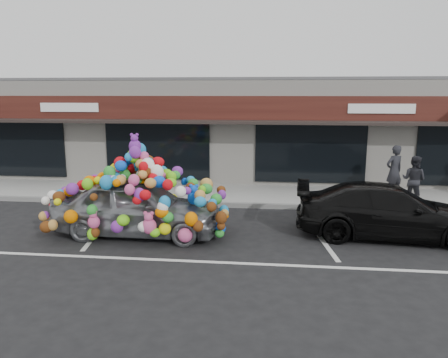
# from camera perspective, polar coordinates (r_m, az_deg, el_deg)

# --- Properties ---
(ground) EXTENTS (90.00, 90.00, 0.00)m
(ground) POSITION_cam_1_polar(r_m,az_deg,el_deg) (12.12, -1.40, -6.69)
(ground) COLOR black
(ground) RESTS_ON ground
(shop_building) EXTENTS (24.00, 7.20, 4.31)m
(shop_building) POSITION_cam_1_polar(r_m,az_deg,el_deg) (19.99, 1.92, 6.73)
(shop_building) COLOR white
(shop_building) RESTS_ON ground
(sidewalk) EXTENTS (26.00, 3.00, 0.15)m
(sidewalk) POSITION_cam_1_polar(r_m,az_deg,el_deg) (15.93, 0.58, -2.03)
(sidewalk) COLOR gray
(sidewalk) RESTS_ON ground
(kerb) EXTENTS (26.00, 0.18, 0.16)m
(kerb) POSITION_cam_1_polar(r_m,az_deg,el_deg) (14.48, -0.04, -3.39)
(kerb) COLOR slate
(kerb) RESTS_ON ground
(parking_stripe_left) EXTENTS (0.73, 4.37, 0.01)m
(parking_stripe_left) POSITION_cam_1_polar(r_m,az_deg,el_deg) (13.11, -15.33, -5.69)
(parking_stripe_left) COLOR silver
(parking_stripe_left) RESTS_ON ground
(parking_stripe_mid) EXTENTS (0.73, 4.37, 0.01)m
(parking_stripe_mid) POSITION_cam_1_polar(r_m,az_deg,el_deg) (12.26, 11.90, -6.71)
(parking_stripe_mid) COLOR silver
(parking_stripe_mid) RESTS_ON ground
(lane_line) EXTENTS (14.00, 0.12, 0.01)m
(lane_line) POSITION_cam_1_polar(r_m,az_deg,el_deg) (9.86, 8.51, -11.10)
(lane_line) COLOR silver
(lane_line) RESTS_ON ground
(toy_car) EXTENTS (3.20, 4.76, 2.75)m
(toy_car) POSITION_cam_1_polar(r_m,az_deg,el_deg) (11.75, -11.26, -2.76)
(toy_car) COLOR #A3A6AD
(toy_car) RESTS_ON ground
(black_sedan) EXTENTS (2.27, 4.90, 1.39)m
(black_sedan) POSITION_cam_1_polar(r_m,az_deg,el_deg) (12.18, 20.76, -3.94)
(black_sedan) COLOR black
(black_sedan) RESTS_ON ground
(pedestrian_a) EXTENTS (0.78, 0.68, 1.80)m
(pedestrian_a) POSITION_cam_1_polar(r_m,az_deg,el_deg) (16.28, 21.33, 0.98)
(pedestrian_a) COLOR black
(pedestrian_a) RESTS_ON sidewalk
(pedestrian_b) EXTENTS (0.98, 0.94, 1.58)m
(pedestrian_b) POSITION_cam_1_polar(r_m,az_deg,el_deg) (15.47, 23.53, -0.09)
(pedestrian_b) COLOR black
(pedestrian_b) RESTS_ON sidewalk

